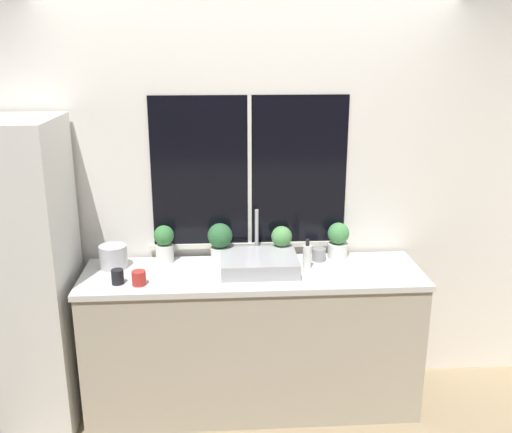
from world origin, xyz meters
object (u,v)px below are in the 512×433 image
object	(u,v)px
sink	(259,263)
mug_black	(118,277)
potted_plant_far_left	(164,243)
mug_grey	(319,255)
potted_plant_center_right	(282,241)
mug_red	(139,278)
kettle	(113,256)
potted_plant_far_right	(338,240)
refrigerator	(18,277)
soap_bottle	(307,256)
potted_plant_center_left	(220,240)

from	to	relation	value
sink	mug_black	xyz separation A→B (m)	(-0.83, -0.16, -0.00)
potted_plant_far_left	mug_grey	bearing A→B (deg)	-2.68
potted_plant_center_right	mug_red	world-z (taller)	potted_plant_center_right
kettle	sink	bearing A→B (deg)	-6.06
potted_plant_far_right	mug_grey	size ratio (longest dim) A/B	2.70
mug_black	sink	bearing A→B (deg)	10.90
mug_grey	mug_red	world-z (taller)	mug_red
mug_black	mug_red	bearing A→B (deg)	-11.05
refrigerator	kettle	bearing A→B (deg)	14.92
refrigerator	mug_red	distance (m)	0.74
mug_grey	soap_bottle	bearing A→B (deg)	-128.62
potted_plant_far_left	kettle	distance (m)	0.32
refrigerator	kettle	xyz separation A→B (m)	(0.53, 0.14, 0.07)
potted_plant_center_left	refrigerator	bearing A→B (deg)	-169.40
mug_black	kettle	bearing A→B (deg)	104.47
sink	kettle	size ratio (longest dim) A/B	2.75
potted_plant_center_left	mug_grey	distance (m)	0.64
potted_plant_far_right	mug_red	distance (m)	1.28
potted_plant_far_left	mug_red	world-z (taller)	potted_plant_far_left
refrigerator	mug_grey	size ratio (longest dim) A/B	21.48
mug_black	mug_red	size ratio (longest dim) A/B	1.03
kettle	potted_plant_far_left	bearing A→B (deg)	14.74
potted_plant_center_left	mug_black	bearing A→B (deg)	-150.53
mug_grey	potted_plant_far_right	bearing A→B (deg)	19.36
mug_red	mug_black	bearing A→B (deg)	168.95
sink	potted_plant_far_left	world-z (taller)	sink
potted_plant_far_right	potted_plant_far_left	bearing A→B (deg)	180.00
sink	potted_plant_center_left	distance (m)	0.31
refrigerator	mug_black	distance (m)	0.61
potted_plant_far_left	potted_plant_center_left	size ratio (longest dim) A/B	0.98
potted_plant_far_left	potted_plant_center_left	distance (m)	0.35
potted_plant_far_left	soap_bottle	size ratio (longest dim) A/B	1.28
refrigerator	mug_black	size ratio (longest dim) A/B	21.59
potted_plant_center_right	mug_black	distance (m)	1.04
potted_plant_center_left	mug_red	xyz separation A→B (m)	(-0.47, -0.36, -0.09)
soap_bottle	mug_grey	xyz separation A→B (m)	(0.09, 0.12, -0.04)
sink	kettle	xyz separation A→B (m)	(-0.89, 0.09, 0.03)
mug_black	kettle	distance (m)	0.26
soap_bottle	sink	bearing A→B (deg)	-177.70
potted_plant_far_left	soap_bottle	bearing A→B (deg)	-10.47
potted_plant_far_left	potted_plant_center_right	xyz separation A→B (m)	(0.74, 0.00, -0.01)
potted_plant_center_right	mug_grey	size ratio (longest dim) A/B	2.52
potted_plant_center_left	mug_black	world-z (taller)	potted_plant_center_left
potted_plant_far_left	potted_plant_center_right	distance (m)	0.74
potted_plant_center_left	mug_red	bearing A→B (deg)	-142.47
refrigerator	mug_black	world-z (taller)	refrigerator
potted_plant_far_left	kettle	size ratio (longest dim) A/B	1.41
refrigerator	potted_plant_far_left	bearing A→B (deg)	14.86
refrigerator	potted_plant_far_left	world-z (taller)	refrigerator
potted_plant_far_left	kettle	bearing A→B (deg)	-165.26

